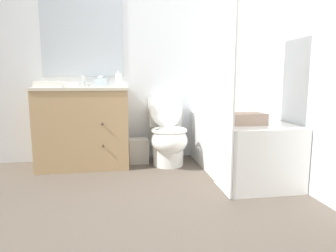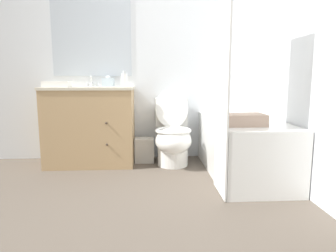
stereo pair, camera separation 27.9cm
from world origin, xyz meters
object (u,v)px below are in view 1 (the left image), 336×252
object	(u,v)px
toilet	(168,136)
tissue_box	(101,82)
vanity_cabinet	(84,126)
sink_faucet	(84,83)
wastebasket	(139,151)
bath_towel_folded	(243,119)
soap_dispenser	(119,80)
bathtub	(238,145)
hand_towel_folded	(49,84)

from	to	relation	value
toilet	tissue_box	xyz separation A→B (m)	(-0.73, 0.25, 0.60)
vanity_cabinet	sink_faucet	distance (m)	0.50
toilet	tissue_box	size ratio (longest dim) A/B	6.42
wastebasket	sink_faucet	bearing A→B (deg)	166.95
vanity_cabinet	bath_towel_folded	world-z (taller)	vanity_cabinet
toilet	bath_towel_folded	distance (m)	0.97
soap_dispenser	bathtub	bearing A→B (deg)	-19.38
sink_faucet	wastebasket	size ratio (longest dim) A/B	0.51
wastebasket	toilet	bearing A→B (deg)	-23.04
bath_towel_folded	bathtub	bearing A→B (deg)	72.98
tissue_box	vanity_cabinet	bearing A→B (deg)	-139.86
wastebasket	hand_towel_folded	distance (m)	1.20
vanity_cabinet	tissue_box	distance (m)	0.54
soap_dispenser	wastebasket	bearing A→B (deg)	19.30
bathtub	toilet	bearing A→B (deg)	152.05
toilet	bathtub	xyz separation A→B (m)	(0.68, -0.36, -0.04)
wastebasket	soap_dispenser	world-z (taller)	soap_dispenser
sink_faucet	soap_dispenser	xyz separation A→B (m)	(0.39, -0.21, 0.04)
vanity_cabinet	bathtub	bearing A→B (deg)	-15.82
bathtub	bath_towel_folded	size ratio (longest dim) A/B	4.00
sink_faucet	hand_towel_folded	distance (m)	0.43
wastebasket	hand_towel_folded	world-z (taller)	hand_towel_folded
soap_dispenser	hand_towel_folded	size ratio (longest dim) A/B	0.64
toilet	wastebasket	size ratio (longest dim) A/B	3.06
wastebasket	tissue_box	xyz separation A→B (m)	(-0.41, 0.11, 0.78)
sink_faucet	toilet	bearing A→B (deg)	-16.66
hand_towel_folded	bath_towel_folded	xyz separation A→B (m)	(1.79, -0.72, -0.29)
bathtub	bath_towel_folded	world-z (taller)	bath_towel_folded
bathtub	wastebasket	xyz separation A→B (m)	(-1.00, 0.50, -0.14)
vanity_cabinet	toilet	distance (m)	0.93
soap_dispenser	sink_faucet	bearing A→B (deg)	151.67
hand_towel_folded	sink_faucet	bearing A→B (deg)	43.50
vanity_cabinet	sink_faucet	bearing A→B (deg)	90.00
tissue_box	soap_dispenser	xyz separation A→B (m)	(0.20, -0.19, 0.03)
soap_dispenser	hand_towel_folded	bearing A→B (deg)	-173.17
toilet	hand_towel_folded	size ratio (longest dim) A/B	3.13
wastebasket	hand_towel_folded	bearing A→B (deg)	-170.23
sink_faucet	tissue_box	world-z (taller)	sink_faucet
wastebasket	soap_dispenser	bearing A→B (deg)	-160.70
sink_faucet	vanity_cabinet	bearing A→B (deg)	-90.00
vanity_cabinet	hand_towel_folded	distance (m)	0.56
toilet	bathtub	bearing A→B (deg)	-27.95
vanity_cabinet	wastebasket	xyz separation A→B (m)	(0.60, 0.04, -0.31)
sink_faucet	hand_towel_folded	world-z (taller)	sink_faucet
soap_dispenser	bath_towel_folded	world-z (taller)	soap_dispenser
bathtub	wastebasket	distance (m)	1.12
sink_faucet	hand_towel_folded	size ratio (longest dim) A/B	0.52
toilet	bath_towel_folded	size ratio (longest dim) A/B	2.37
wastebasket	hand_towel_folded	size ratio (longest dim) A/B	1.02
bath_towel_folded	hand_towel_folded	bearing A→B (deg)	158.19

